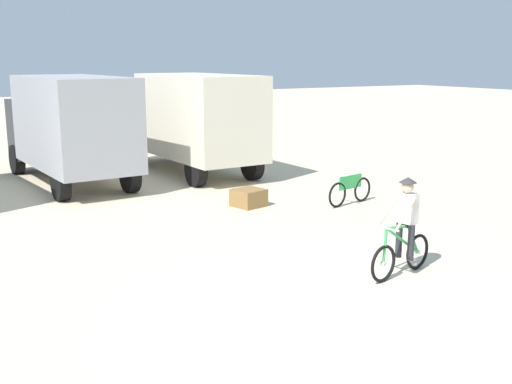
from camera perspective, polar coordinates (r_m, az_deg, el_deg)
name	(u,v)px	position (r m, az deg, el deg)	size (l,w,h in m)	color
ground_plane	(348,307)	(10.37, 8.29, -10.21)	(120.00, 120.00, 0.00)	beige
box_truck_grey_hauler	(69,124)	(20.49, -16.55, 5.89)	(2.76, 6.88, 3.35)	#9E9EA3
box_truck_cream_rv	(191,118)	(21.72, -5.85, 6.65)	(2.65, 6.84, 3.35)	beige
cyclist_orange_shirt	(404,230)	(11.74, 13.24, -3.38)	(1.70, 0.57, 1.82)	black
bicycle_spare	(350,190)	(17.20, 8.50, 0.18)	(1.70, 0.56, 0.97)	black
supply_crate	(249,198)	(16.84, -0.67, -0.53)	(0.73, 0.76, 0.46)	olive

